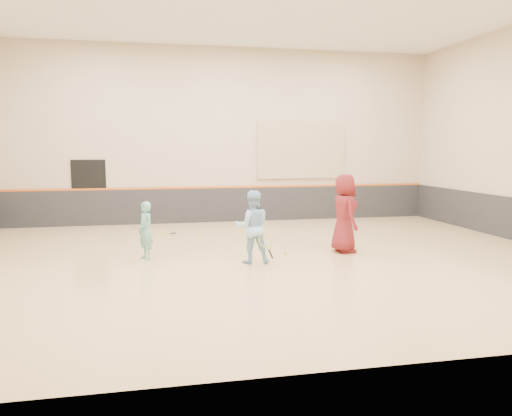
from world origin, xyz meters
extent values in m
cube|color=tan|center=(0.00, 0.00, -0.10)|extent=(15.00, 12.00, 0.20)
cube|color=#C6AD90|center=(0.00, 6.01, 3.00)|extent=(15.00, 0.02, 6.00)
cube|color=#C6AD90|center=(0.00, -6.01, 3.00)|extent=(15.00, 0.02, 6.00)
cube|color=#232326|center=(0.00, 5.97, 0.60)|extent=(14.90, 0.04, 1.20)
cube|color=#D85914|center=(0.00, 5.96, 1.22)|extent=(14.90, 0.03, 0.06)
cube|color=tan|center=(2.80, 5.95, 2.50)|extent=(3.20, 0.08, 2.00)
cube|color=black|center=(-4.50, 5.98, 1.10)|extent=(1.10, 0.05, 2.20)
imported|color=#68B5A8|center=(-2.62, 0.46, 0.68)|extent=(0.51, 0.59, 1.35)
imported|color=#99C9EC|center=(-0.25, -0.37, 0.82)|extent=(0.85, 0.69, 1.64)
imported|color=maroon|center=(2.22, 0.31, 0.98)|extent=(0.65, 0.97, 1.95)
sphere|color=#BAD230|center=(0.71, 0.27, 0.03)|extent=(0.07, 0.07, 0.07)
sphere|color=gold|center=(2.34, 0.21, 1.28)|extent=(0.07, 0.07, 0.07)
sphere|color=#C5D230|center=(-1.11, 3.34, 0.03)|extent=(0.07, 0.07, 0.07)
camera|label=1|loc=(-2.41, -11.25, 2.60)|focal=35.00mm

